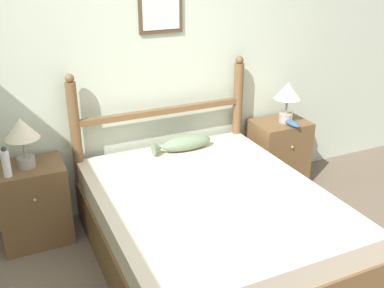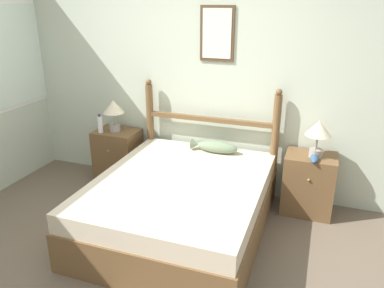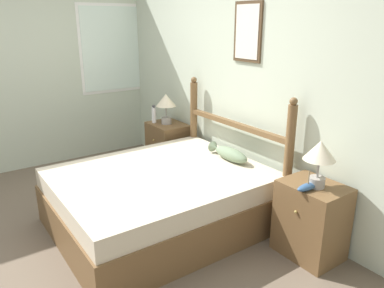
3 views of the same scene
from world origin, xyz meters
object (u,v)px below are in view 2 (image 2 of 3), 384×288
(table_lamp_right, at_px, (318,131))
(fish_pillow, at_px, (215,147))
(nightstand_left, at_px, (118,155))
(bottle, at_px, (100,124))
(table_lamp_left, at_px, (114,109))
(model_boat, at_px, (314,158))
(bed, at_px, (180,205))
(nightstand_right, at_px, (308,184))

(table_lamp_right, height_order, fish_pillow, table_lamp_right)
(nightstand_left, bearing_deg, bottle, -141.71)
(table_lamp_left, distance_m, fish_pillow, 1.31)
(table_lamp_left, relative_size, model_boat, 1.67)
(bottle, distance_m, model_boat, 2.47)
(table_lamp_left, height_order, model_boat, table_lamp_left)
(bed, xyz_separation_m, nightstand_left, (-1.15, 0.79, 0.05))
(bed, height_order, table_lamp_left, table_lamp_left)
(bed, xyz_separation_m, bottle, (-1.29, 0.67, 0.48))
(nightstand_right, relative_size, table_lamp_left, 1.68)
(table_lamp_left, xyz_separation_m, fish_pillow, (1.27, -0.02, -0.30))
(bed, relative_size, table_lamp_right, 4.97)
(nightstand_left, relative_size, model_boat, 2.80)
(model_boat, bearing_deg, bottle, 179.69)
(nightstand_right, height_order, table_lamp_right, table_lamp_right)
(table_lamp_right, relative_size, bottle, 1.65)
(nightstand_right, bearing_deg, bottle, -177.32)
(bed, distance_m, bottle, 1.54)
(bed, height_order, bottle, bottle)
(bottle, bearing_deg, nightstand_left, 38.29)
(nightstand_right, height_order, fish_pillow, fish_pillow)
(table_lamp_right, height_order, bottle, table_lamp_right)
(table_lamp_right, distance_m, fish_pillow, 1.10)
(bottle, bearing_deg, fish_pillow, 3.14)
(bottle, bearing_deg, nightstand_right, 2.68)
(nightstand_left, height_order, nightstand_right, same)
(nightstand_left, bearing_deg, bed, -34.49)
(nightstand_right, height_order, bottle, bottle)
(nightstand_right, distance_m, fish_pillow, 1.07)
(table_lamp_right, bearing_deg, model_boat, -92.67)
(table_lamp_right, distance_m, bottle, 2.48)
(table_lamp_right, height_order, model_boat, table_lamp_right)
(bottle, bearing_deg, table_lamp_left, 36.06)
(bed, bearing_deg, model_boat, 29.35)
(bed, distance_m, model_boat, 1.41)
(nightstand_left, bearing_deg, fish_pillow, -1.66)
(nightstand_left, distance_m, nightstand_right, 2.29)
(table_lamp_left, height_order, bottle, table_lamp_left)
(fish_pillow, bearing_deg, bed, -98.94)
(bed, height_order, nightstand_left, nightstand_left)
(table_lamp_left, xyz_separation_m, bottle, (-0.14, -0.10, -0.17))
(table_lamp_left, distance_m, model_boat, 2.34)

